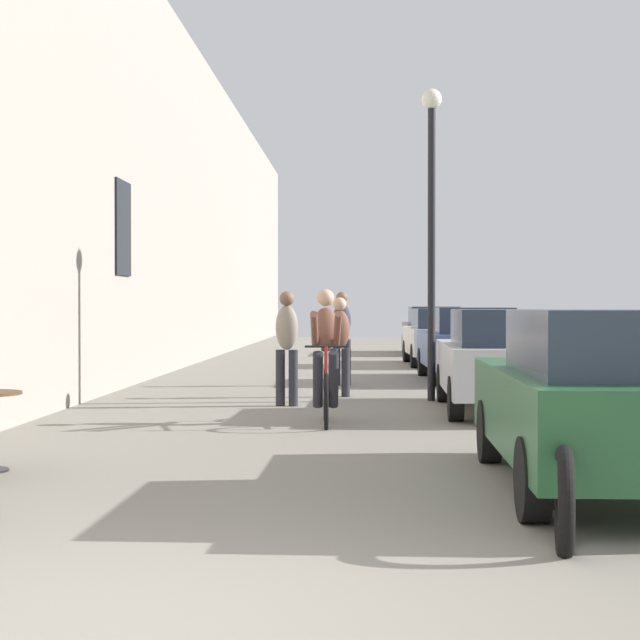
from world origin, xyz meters
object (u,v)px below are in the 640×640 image
at_px(pedestrian_far, 342,333).
at_px(parked_car_fifth, 432,329).
at_px(parked_car_second, 504,359).
at_px(pedestrian_mid, 340,341).
at_px(street_lamp, 432,203).
at_px(parked_motorcycle, 559,467).
at_px(cyclist_on_bicycle, 326,360).
at_px(parked_car_fourth, 441,336).
at_px(parked_car_third, 468,343).
at_px(pedestrian_near, 287,341).
at_px(parked_car_nearest, 607,397).

bearing_deg(pedestrian_far, parked_car_fifth, 78.61).
relative_size(pedestrian_far, parked_car_second, 0.43).
xyz_separation_m(pedestrian_mid, pedestrian_far, (-0.01, 2.44, 0.07)).
distance_m(street_lamp, parked_motorcycle, 9.62).
bearing_deg(cyclist_on_bicycle, parked_car_fourth, 79.19).
relative_size(parked_car_third, parked_motorcycle, 1.94).
distance_m(cyclist_on_bicycle, parked_car_fourth, 13.11).
relative_size(pedestrian_mid, parked_car_fifth, 0.40).
bearing_deg(pedestrian_near, parked_car_nearest, -65.92).
xyz_separation_m(pedestrian_mid, parked_car_nearest, (2.33, -8.47, -0.16)).
xyz_separation_m(street_lamp, parked_car_nearest, (0.88, -7.85, -2.35)).
xyz_separation_m(parked_car_nearest, parked_car_fourth, (0.03, 17.59, -0.02)).
xyz_separation_m(pedestrian_far, parked_car_second, (2.38, -4.72, -0.24)).
distance_m(pedestrian_mid, parked_car_fifth, 15.44).
xyz_separation_m(pedestrian_near, parked_car_third, (3.23, 5.26, -0.21)).
relative_size(parked_car_fourth, parked_motorcycle, 1.89).
distance_m(cyclist_on_bicycle, parked_car_third, 7.88).
bearing_deg(parked_motorcycle, parked_car_fifth, 88.00).
relative_size(pedestrian_mid, pedestrian_far, 0.93).
bearing_deg(parked_car_second, parked_car_nearest, -90.33).
distance_m(pedestrian_mid, parked_car_second, 3.30).
xyz_separation_m(cyclist_on_bicycle, parked_car_second, (2.47, 1.47, -0.06)).
height_order(parked_car_second, parked_car_third, parked_car_third).
xyz_separation_m(pedestrian_mid, parked_car_fourth, (2.36, 9.12, -0.18)).
bearing_deg(parked_car_third, pedestrian_mid, -123.81).
distance_m(parked_car_nearest, parked_car_fifth, 23.70).
height_order(cyclist_on_bicycle, parked_car_second, cyclist_on_bicycle).
bearing_deg(pedestrian_near, street_lamp, 22.98).
bearing_deg(pedestrian_near, parked_car_third, 58.42).
height_order(pedestrian_mid, pedestrian_far, pedestrian_far).
bearing_deg(pedestrian_near, parked_motorcycle, -73.54).
height_order(pedestrian_far, parked_car_second, pedestrian_far).
xyz_separation_m(street_lamp, parked_car_second, (0.91, -1.66, -2.36)).
height_order(pedestrian_near, pedestrian_mid, pedestrian_near).
bearing_deg(parked_car_fourth, parked_car_fifth, 88.06).
xyz_separation_m(pedestrian_far, parked_motorcycle, (1.70, -12.29, -0.59)).
bearing_deg(parked_car_second, pedestrian_mid, 136.03).
bearing_deg(pedestrian_near, parked_car_fifth, 78.80).
bearing_deg(parked_car_fourth, pedestrian_near, -106.26).
bearing_deg(parked_car_fourth, street_lamp, -95.29).
height_order(street_lamp, parked_car_nearest, street_lamp).
xyz_separation_m(cyclist_on_bicycle, parked_motorcycle, (1.79, -6.10, -0.41)).
distance_m(parked_car_second, parked_car_third, 5.98).
xyz_separation_m(cyclist_on_bicycle, street_lamp, (1.56, 3.13, 2.30)).
bearing_deg(pedestrian_mid, parked_car_second, -43.97).
bearing_deg(parked_car_second, cyclist_on_bicycle, -149.25).
height_order(parked_car_third, parked_car_fourth, parked_car_third).
bearing_deg(parked_car_fifth, cyclist_on_bicycle, -97.99).
relative_size(cyclist_on_bicycle, parked_car_third, 0.42).
bearing_deg(parked_car_second, parked_car_fourth, 90.05).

